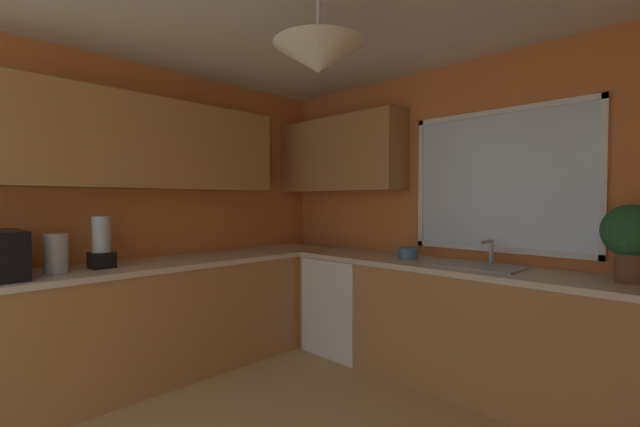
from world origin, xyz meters
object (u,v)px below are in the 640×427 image
(kettle, at_px, (56,253))
(bowl, at_px, (408,253))
(dishwasher, at_px, (348,303))
(sink_assembly, at_px, (482,265))
(blender_appliance, at_px, (102,245))
(potted_plant, at_px, (631,236))

(kettle, bearing_deg, bowl, 60.18)
(dishwasher, relative_size, sink_assembly, 1.57)
(kettle, height_order, sink_assembly, kettle)
(sink_assembly, relative_size, blender_appliance, 1.49)
(dishwasher, bearing_deg, kettle, -106.62)
(dishwasher, xyz_separation_m, sink_assembly, (1.21, 0.04, 0.48))
(dishwasher, relative_size, potted_plant, 1.88)
(kettle, distance_m, bowl, 2.51)
(bowl, relative_size, blender_appliance, 0.45)
(kettle, distance_m, potted_plant, 3.49)
(sink_assembly, height_order, potted_plant, potted_plant)
(kettle, xyz_separation_m, blender_appliance, (-0.02, 0.28, 0.03))
(dishwasher, xyz_separation_m, kettle, (-0.64, -2.14, 0.59))
(potted_plant, distance_m, bowl, 1.46)
(potted_plant, distance_m, blender_appliance, 3.34)
(sink_assembly, height_order, bowl, sink_assembly)
(sink_assembly, bearing_deg, bowl, -179.32)
(kettle, bearing_deg, potted_plant, 39.57)
(kettle, xyz_separation_m, sink_assembly, (1.85, 2.18, -0.12))
(potted_plant, bearing_deg, blender_appliance, -144.36)
(bowl, distance_m, blender_appliance, 2.28)
(dishwasher, height_order, blender_appliance, blender_appliance)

